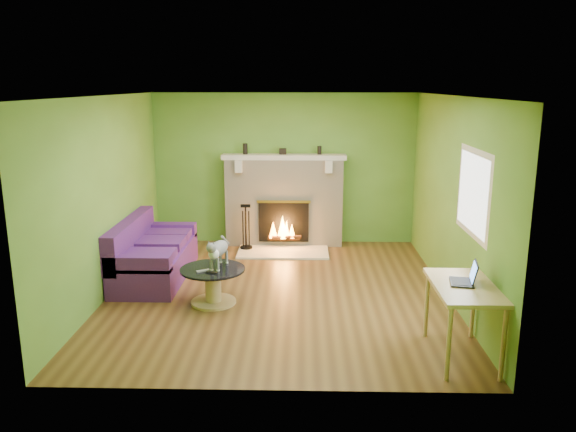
% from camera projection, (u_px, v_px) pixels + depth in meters
% --- Properties ---
extents(floor, '(5.00, 5.00, 0.00)m').
position_uv_depth(floor, '(278.00, 292.00, 7.59)').
color(floor, '#533417').
rests_on(floor, ground).
extents(ceiling, '(5.00, 5.00, 0.00)m').
position_uv_depth(ceiling, '(278.00, 96.00, 6.99)').
color(ceiling, white).
rests_on(ceiling, wall_back).
extents(wall_back, '(5.00, 0.00, 5.00)m').
position_uv_depth(wall_back, '(284.00, 169.00, 9.73)').
color(wall_back, '#507F29').
rests_on(wall_back, floor).
extents(wall_front, '(5.00, 0.00, 5.00)m').
position_uv_depth(wall_front, '(266.00, 255.00, 4.86)').
color(wall_front, '#507F29').
rests_on(wall_front, floor).
extents(wall_left, '(0.00, 5.00, 5.00)m').
position_uv_depth(wall_left, '(107.00, 197.00, 7.35)').
color(wall_left, '#507F29').
rests_on(wall_left, floor).
extents(wall_right, '(0.00, 5.00, 5.00)m').
position_uv_depth(wall_right, '(452.00, 199.00, 7.24)').
color(wall_right, '#507F29').
rests_on(wall_right, floor).
extents(window_frame, '(0.00, 1.20, 1.20)m').
position_uv_depth(window_frame, '(473.00, 193.00, 6.30)').
color(window_frame, silver).
rests_on(window_frame, wall_right).
extents(window_pane, '(0.00, 1.06, 1.06)m').
position_uv_depth(window_pane, '(473.00, 193.00, 6.30)').
color(window_pane, white).
rests_on(window_pane, wall_right).
extents(fireplace, '(2.10, 0.46, 1.58)m').
position_uv_depth(fireplace, '(284.00, 201.00, 9.67)').
color(fireplace, beige).
rests_on(fireplace, floor).
extents(hearth, '(1.50, 0.75, 0.03)m').
position_uv_depth(hearth, '(283.00, 252.00, 9.34)').
color(hearth, beige).
rests_on(hearth, floor).
extents(mantel, '(2.10, 0.28, 0.08)m').
position_uv_depth(mantel, '(284.00, 157.00, 9.47)').
color(mantel, beige).
rests_on(mantel, fireplace).
extents(sofa, '(0.88, 1.91, 0.86)m').
position_uv_depth(sofa, '(151.00, 255.00, 8.09)').
color(sofa, '#491B69').
rests_on(sofa, floor).
extents(coffee_table, '(0.82, 0.82, 0.47)m').
position_uv_depth(coffee_table, '(213.00, 283.00, 7.15)').
color(coffee_table, tan).
rests_on(coffee_table, floor).
extents(desk, '(0.62, 1.06, 0.79)m').
position_uv_depth(desk, '(464.00, 294.00, 5.64)').
color(desk, tan).
rests_on(desk, floor).
extents(cat, '(0.37, 0.69, 0.41)m').
position_uv_depth(cat, '(219.00, 252.00, 7.10)').
color(cat, '#5C5C60').
rests_on(cat, coffee_table).
extents(remote_silver, '(0.17, 0.13, 0.02)m').
position_uv_depth(remote_silver, '(203.00, 271.00, 6.99)').
color(remote_silver, gray).
rests_on(remote_silver, coffee_table).
extents(remote_black, '(0.17, 0.09, 0.02)m').
position_uv_depth(remote_black, '(212.00, 272.00, 6.93)').
color(remote_black, black).
rests_on(remote_black, coffee_table).
extents(laptop, '(0.31, 0.34, 0.22)m').
position_uv_depth(laptop, '(462.00, 273.00, 5.64)').
color(laptop, black).
rests_on(laptop, desk).
extents(fire_tools, '(0.20, 0.20, 0.76)m').
position_uv_depth(fire_tools, '(246.00, 226.00, 9.41)').
color(fire_tools, black).
rests_on(fire_tools, hearth).
extents(mantel_vase_left, '(0.08, 0.08, 0.18)m').
position_uv_depth(mantel_vase_left, '(245.00, 149.00, 9.49)').
color(mantel_vase_left, black).
rests_on(mantel_vase_left, mantel).
extents(mantel_vase_right, '(0.07, 0.07, 0.14)m').
position_uv_depth(mantel_vase_right, '(319.00, 150.00, 9.46)').
color(mantel_vase_right, black).
rests_on(mantel_vase_right, mantel).
extents(mantel_box, '(0.12, 0.08, 0.10)m').
position_uv_depth(mantel_box, '(283.00, 151.00, 9.48)').
color(mantel_box, black).
rests_on(mantel_box, mantel).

